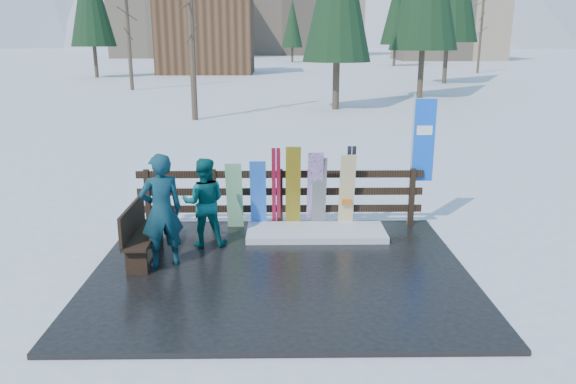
{
  "coord_description": "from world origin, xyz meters",
  "views": [
    {
      "loc": [
        0.01,
        -8.42,
        3.68
      ],
      "look_at": [
        0.14,
        1.0,
        1.1
      ],
      "focal_mm": 35.0,
      "sensor_mm": 36.0,
      "label": 1
    }
  ],
  "objects_px": {
    "snowboard_0": "(258,195)",
    "snowboard_2": "(293,188)",
    "person_front": "(162,211)",
    "bench": "(140,231)",
    "snowboard_1": "(234,196)",
    "rental_flag": "(421,145)",
    "snowboard_3": "(315,190)",
    "person_back": "(204,202)",
    "snowboard_5": "(347,192)",
    "snowboard_4": "(319,193)"
  },
  "relations": [
    {
      "from": "snowboard_0",
      "to": "snowboard_3",
      "type": "relative_size",
      "value": 0.87
    },
    {
      "from": "snowboard_1",
      "to": "person_back",
      "type": "relative_size",
      "value": 0.87
    },
    {
      "from": "snowboard_5",
      "to": "rental_flag",
      "type": "relative_size",
      "value": 0.59
    },
    {
      "from": "snowboard_3",
      "to": "snowboard_4",
      "type": "distance_m",
      "value": 0.1
    },
    {
      "from": "snowboard_2",
      "to": "rental_flag",
      "type": "distance_m",
      "value": 2.61
    },
    {
      "from": "snowboard_2",
      "to": "snowboard_0",
      "type": "bearing_deg",
      "value": -180.0
    },
    {
      "from": "snowboard_0",
      "to": "snowboard_1",
      "type": "relative_size",
      "value": 1.01
    },
    {
      "from": "person_front",
      "to": "person_back",
      "type": "relative_size",
      "value": 1.17
    },
    {
      "from": "rental_flag",
      "to": "person_back",
      "type": "distance_m",
      "value": 4.3
    },
    {
      "from": "bench",
      "to": "snowboard_2",
      "type": "relative_size",
      "value": 0.89
    },
    {
      "from": "snowboard_1",
      "to": "snowboard_5",
      "type": "distance_m",
      "value": 2.17
    },
    {
      "from": "bench",
      "to": "snowboard_1",
      "type": "bearing_deg",
      "value": 47.07
    },
    {
      "from": "rental_flag",
      "to": "person_back",
      "type": "xyz_separation_m",
      "value": [
        -4.08,
        -1.12,
        -0.81
      ]
    },
    {
      "from": "snowboard_4",
      "to": "snowboard_3",
      "type": "bearing_deg",
      "value": -180.0
    },
    {
      "from": "bench",
      "to": "snowboard_2",
      "type": "height_order",
      "value": "snowboard_2"
    },
    {
      "from": "snowboard_2",
      "to": "snowboard_5",
      "type": "distance_m",
      "value": 1.04
    },
    {
      "from": "bench",
      "to": "snowboard_3",
      "type": "bearing_deg",
      "value": 27.52
    },
    {
      "from": "person_front",
      "to": "person_back",
      "type": "xyz_separation_m",
      "value": [
        0.55,
        0.94,
        -0.14
      ]
    },
    {
      "from": "snowboard_0",
      "to": "snowboard_2",
      "type": "relative_size",
      "value": 0.84
    },
    {
      "from": "snowboard_0",
      "to": "snowboard_1",
      "type": "xyz_separation_m",
      "value": [
        -0.46,
        0.0,
        -0.02
      ]
    },
    {
      "from": "snowboard_2",
      "to": "rental_flag",
      "type": "bearing_deg",
      "value": 6.21
    },
    {
      "from": "snowboard_0",
      "to": "snowboard_4",
      "type": "bearing_deg",
      "value": 0.0
    },
    {
      "from": "snowboard_5",
      "to": "rental_flag",
      "type": "distance_m",
      "value": 1.7
    },
    {
      "from": "snowboard_3",
      "to": "rental_flag",
      "type": "height_order",
      "value": "rental_flag"
    },
    {
      "from": "bench",
      "to": "snowboard_3",
      "type": "xyz_separation_m",
      "value": [
        3.0,
        1.56,
        0.27
      ]
    },
    {
      "from": "snowboard_5",
      "to": "snowboard_4",
      "type": "bearing_deg",
      "value": 180.0
    },
    {
      "from": "snowboard_2",
      "to": "rental_flag",
      "type": "relative_size",
      "value": 0.65
    },
    {
      "from": "bench",
      "to": "person_back",
      "type": "distance_m",
      "value": 1.25
    },
    {
      "from": "bench",
      "to": "snowboard_3",
      "type": "relative_size",
      "value": 0.92
    },
    {
      "from": "snowboard_4",
      "to": "person_front",
      "type": "bearing_deg",
      "value": -145.9
    },
    {
      "from": "snowboard_4",
      "to": "snowboard_5",
      "type": "distance_m",
      "value": 0.54
    },
    {
      "from": "snowboard_0",
      "to": "person_back",
      "type": "xyz_separation_m",
      "value": [
        -0.93,
        -0.85,
        0.11
      ]
    },
    {
      "from": "snowboard_0",
      "to": "snowboard_3",
      "type": "distance_m",
      "value": 1.09
    },
    {
      "from": "person_front",
      "to": "snowboard_0",
      "type": "bearing_deg",
      "value": -154.1
    },
    {
      "from": "snowboard_2",
      "to": "person_back",
      "type": "height_order",
      "value": "snowboard_2"
    },
    {
      "from": "person_back",
      "to": "snowboard_5",
      "type": "bearing_deg",
      "value": -165.9
    },
    {
      "from": "person_back",
      "to": "person_front",
      "type": "bearing_deg",
      "value": 55.66
    },
    {
      "from": "rental_flag",
      "to": "person_front",
      "type": "bearing_deg",
      "value": -155.97
    },
    {
      "from": "snowboard_1",
      "to": "bench",
      "type": "bearing_deg",
      "value": -132.93
    },
    {
      "from": "snowboard_5",
      "to": "person_back",
      "type": "xyz_separation_m",
      "value": [
        -2.63,
        -0.85,
        0.05
      ]
    },
    {
      "from": "snowboard_4",
      "to": "person_front",
      "type": "xyz_separation_m",
      "value": [
        -2.65,
        -1.79,
        0.21
      ]
    },
    {
      "from": "rental_flag",
      "to": "snowboard_3",
      "type": "bearing_deg",
      "value": -172.55
    },
    {
      "from": "snowboard_1",
      "to": "snowboard_2",
      "type": "bearing_deg",
      "value": 0.0
    },
    {
      "from": "person_front",
      "to": "person_back",
      "type": "distance_m",
      "value": 1.1
    },
    {
      "from": "snowboard_0",
      "to": "snowboard_1",
      "type": "bearing_deg",
      "value": 180.0
    },
    {
      "from": "snowboard_0",
      "to": "rental_flag",
      "type": "height_order",
      "value": "rental_flag"
    },
    {
      "from": "snowboard_0",
      "to": "snowboard_4",
      "type": "height_order",
      "value": "snowboard_4"
    },
    {
      "from": "snowboard_5",
      "to": "person_back",
      "type": "distance_m",
      "value": 2.77
    },
    {
      "from": "snowboard_0",
      "to": "snowboard_4",
      "type": "relative_size",
      "value": 0.95
    },
    {
      "from": "snowboard_1",
      "to": "person_front",
      "type": "xyz_separation_m",
      "value": [
        -1.02,
        -1.79,
        0.26
      ]
    }
  ]
}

